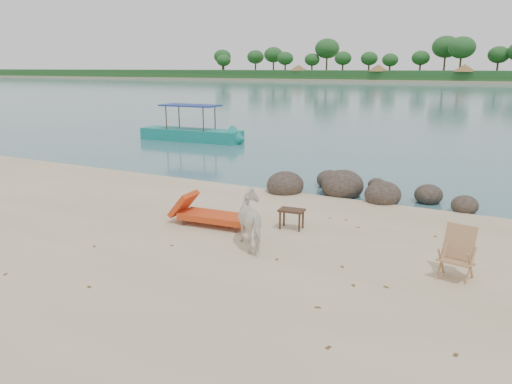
% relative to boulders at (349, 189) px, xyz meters
% --- Properties ---
extents(water, '(400.00, 400.00, 0.00)m').
position_rel_boulders_xyz_m(water, '(-0.16, 83.44, -0.20)').
color(water, '#386770').
rests_on(water, ground).
extents(far_shore, '(420.00, 90.00, 1.40)m').
position_rel_boulders_xyz_m(far_shore, '(-0.16, 163.44, -0.20)').
color(far_shore, tan).
rests_on(far_shore, ground).
extents(far_scenery, '(420.00, 18.00, 9.50)m').
position_rel_boulders_xyz_m(far_scenery, '(-0.13, 130.14, 2.95)').
color(far_scenery, '#1E4C1E').
rests_on(far_scenery, ground).
extents(boulders, '(6.37, 2.88, 1.01)m').
position_rel_boulders_xyz_m(boulders, '(0.00, 0.00, 0.00)').
color(boulders, '#322721').
rests_on(boulders, ground).
extents(cow, '(1.50, 1.48, 1.23)m').
position_rel_boulders_xyz_m(cow, '(-0.40, -5.61, 0.42)').
color(cow, white).
rests_on(cow, ground).
extents(side_table, '(0.66, 0.46, 0.50)m').
position_rel_boulders_xyz_m(side_table, '(-0.18, -4.06, 0.05)').
color(side_table, '#301C13').
rests_on(side_table, ground).
extents(lounge_chair, '(2.31, 0.95, 0.68)m').
position_rel_boulders_xyz_m(lounge_chair, '(-2.02, -4.73, 0.14)').
color(lounge_chair, red).
rests_on(lounge_chair, ground).
extents(deck_chair, '(0.76, 0.81, 0.98)m').
position_rel_boulders_xyz_m(deck_chair, '(3.81, -5.37, 0.29)').
color(deck_chair, '#A27351').
rests_on(deck_chair, ground).
extents(boat_near, '(6.71, 1.86, 3.23)m').
position_rel_boulders_xyz_m(boat_near, '(-11.64, 7.92, 1.42)').
color(boat_near, '#147D73').
rests_on(boat_near, water).
extents(dead_leaves, '(8.25, 6.68, 0.00)m').
position_rel_boulders_xyz_m(dead_leaves, '(0.64, -6.21, -0.19)').
color(dead_leaves, brown).
rests_on(dead_leaves, ground).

